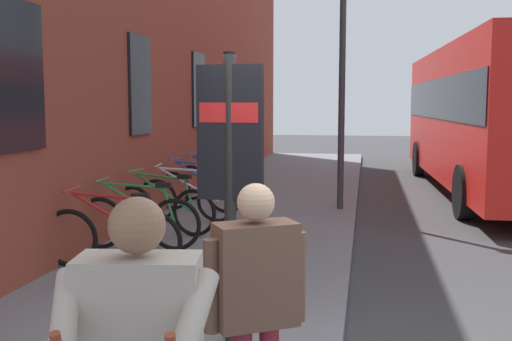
{
  "coord_description": "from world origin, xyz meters",
  "views": [
    {
      "loc": [
        -3.94,
        -0.16,
        2.11
      ],
      "look_at": [
        3.51,
        1.2,
        1.27
      ],
      "focal_mm": 42.55,
      "sensor_mm": 36.0,
      "label": 1
    }
  ],
  "objects_px": {
    "pedestrian_crossing_street": "(256,292)",
    "transit_info_sign": "(230,151)",
    "bicycle_far_end": "(138,222)",
    "bicycle_end_of_row": "(188,199)",
    "bicycle_mid_rack": "(214,182)",
    "street_lamp": "(343,47)",
    "bicycle_by_door": "(112,237)",
    "bicycle_under_window": "(199,190)",
    "city_bus": "(491,111)",
    "bicycle_beside_lamp": "(164,209)"
  },
  "relations": [
    {
      "from": "bicycle_beside_lamp",
      "to": "street_lamp",
      "type": "xyz_separation_m",
      "value": [
        2.74,
        -2.56,
        2.62
      ]
    },
    {
      "from": "transit_info_sign",
      "to": "street_lamp",
      "type": "bearing_deg",
      "value": -5.42
    },
    {
      "from": "bicycle_far_end",
      "to": "bicycle_beside_lamp",
      "type": "distance_m",
      "value": 1.04
    },
    {
      "from": "bicycle_far_end",
      "to": "bicycle_end_of_row",
      "type": "relative_size",
      "value": 1.0
    },
    {
      "from": "city_bus",
      "to": "street_lamp",
      "type": "xyz_separation_m",
      "value": [
        -3.35,
        3.3,
        1.21
      ]
    },
    {
      "from": "bicycle_under_window",
      "to": "pedestrian_crossing_street",
      "type": "bearing_deg",
      "value": -162.05
    },
    {
      "from": "bicycle_by_door",
      "to": "street_lamp",
      "type": "xyz_separation_m",
      "value": [
        4.74,
        -2.52,
        2.62
      ]
    },
    {
      "from": "bicycle_far_end",
      "to": "bicycle_beside_lamp",
      "type": "bearing_deg",
      "value": -0.54
    },
    {
      "from": "bicycle_end_of_row",
      "to": "pedestrian_crossing_street",
      "type": "distance_m",
      "value": 6.92
    },
    {
      "from": "pedestrian_crossing_street",
      "to": "street_lamp",
      "type": "distance_m",
      "value": 8.51
    },
    {
      "from": "bicycle_mid_rack",
      "to": "street_lamp",
      "type": "xyz_separation_m",
      "value": [
        -0.38,
        -2.56,
        2.62
      ]
    },
    {
      "from": "bicycle_under_window",
      "to": "bicycle_mid_rack",
      "type": "height_order",
      "value": "same"
    },
    {
      "from": "pedestrian_crossing_street",
      "to": "street_lamp",
      "type": "xyz_separation_m",
      "value": [
        8.26,
        -0.12,
        2.06
      ]
    },
    {
      "from": "bicycle_under_window",
      "to": "transit_info_sign",
      "type": "height_order",
      "value": "transit_info_sign"
    },
    {
      "from": "bicycle_by_door",
      "to": "street_lamp",
      "type": "relative_size",
      "value": 0.35
    },
    {
      "from": "bicycle_far_end",
      "to": "street_lamp",
      "type": "distance_m",
      "value": 5.27
    },
    {
      "from": "bicycle_end_of_row",
      "to": "transit_info_sign",
      "type": "relative_size",
      "value": 0.74
    },
    {
      "from": "bicycle_beside_lamp",
      "to": "bicycle_end_of_row",
      "type": "distance_m",
      "value": 0.98
    },
    {
      "from": "city_bus",
      "to": "pedestrian_crossing_street",
      "type": "bearing_deg",
      "value": 163.58
    },
    {
      "from": "bicycle_end_of_row",
      "to": "bicycle_mid_rack",
      "type": "distance_m",
      "value": 2.15
    },
    {
      "from": "street_lamp",
      "to": "transit_info_sign",
      "type": "bearing_deg",
      "value": 174.58
    },
    {
      "from": "bicycle_under_window",
      "to": "city_bus",
      "type": "height_order",
      "value": "city_bus"
    },
    {
      "from": "bicycle_under_window",
      "to": "bicycle_mid_rack",
      "type": "bearing_deg",
      "value": 0.18
    },
    {
      "from": "bicycle_end_of_row",
      "to": "bicycle_under_window",
      "type": "bearing_deg",
      "value": 4.82
    },
    {
      "from": "street_lamp",
      "to": "pedestrian_crossing_street",
      "type": "bearing_deg",
      "value": 179.17
    },
    {
      "from": "bicycle_far_end",
      "to": "transit_info_sign",
      "type": "distance_m",
      "value": 3.66
    },
    {
      "from": "bicycle_end_of_row",
      "to": "bicycle_mid_rack",
      "type": "bearing_deg",
      "value": 2.39
    },
    {
      "from": "bicycle_far_end",
      "to": "transit_info_sign",
      "type": "bearing_deg",
      "value": -145.85
    },
    {
      "from": "bicycle_by_door",
      "to": "transit_info_sign",
      "type": "distance_m",
      "value": 2.94
    },
    {
      "from": "bicycle_end_of_row",
      "to": "transit_info_sign",
      "type": "height_order",
      "value": "transit_info_sign"
    },
    {
      "from": "bicycle_far_end",
      "to": "bicycle_under_window",
      "type": "xyz_separation_m",
      "value": [
        3.03,
        -0.01,
        0.0
      ]
    },
    {
      "from": "bicycle_beside_lamp",
      "to": "transit_info_sign",
      "type": "xyz_separation_m",
      "value": [
        -3.9,
        -1.93,
        1.21
      ]
    },
    {
      "from": "city_bus",
      "to": "pedestrian_crossing_street",
      "type": "height_order",
      "value": "city_bus"
    },
    {
      "from": "transit_info_sign",
      "to": "pedestrian_crossing_street",
      "type": "xyz_separation_m",
      "value": [
        -1.62,
        -0.51,
        -0.65
      ]
    },
    {
      "from": "bicycle_by_door",
      "to": "bicycle_under_window",
      "type": "relative_size",
      "value": 1.01
    },
    {
      "from": "bicycle_under_window",
      "to": "city_bus",
      "type": "xyz_separation_m",
      "value": [
        4.1,
        -5.85,
        1.41
      ]
    },
    {
      "from": "bicycle_under_window",
      "to": "street_lamp",
      "type": "bearing_deg",
      "value": -73.67
    },
    {
      "from": "bicycle_by_door",
      "to": "bicycle_under_window",
      "type": "bearing_deg",
      "value": 0.42
    },
    {
      "from": "transit_info_sign",
      "to": "bicycle_beside_lamp",
      "type": "bearing_deg",
      "value": 26.32
    },
    {
      "from": "bicycle_far_end",
      "to": "bicycle_end_of_row",
      "type": "xyz_separation_m",
      "value": [
        2.01,
        -0.1,
        0.0
      ]
    },
    {
      "from": "bicycle_mid_rack",
      "to": "city_bus",
      "type": "relative_size",
      "value": 0.16
    },
    {
      "from": "pedestrian_crossing_street",
      "to": "transit_info_sign",
      "type": "bearing_deg",
      "value": 17.44
    },
    {
      "from": "bicycle_beside_lamp",
      "to": "bicycle_mid_rack",
      "type": "xyz_separation_m",
      "value": [
        3.12,
        -0.0,
        0.0
      ]
    },
    {
      "from": "bicycle_mid_rack",
      "to": "bicycle_by_door",
      "type": "bearing_deg",
      "value": -179.63
    },
    {
      "from": "bicycle_far_end",
      "to": "bicycle_under_window",
      "type": "bearing_deg",
      "value": -0.25
    },
    {
      "from": "bicycle_by_door",
      "to": "transit_info_sign",
      "type": "relative_size",
      "value": 0.74
    },
    {
      "from": "transit_info_sign",
      "to": "pedestrian_crossing_street",
      "type": "relative_size",
      "value": 1.54
    },
    {
      "from": "transit_info_sign",
      "to": "bicycle_mid_rack",
      "type": "bearing_deg",
      "value": 15.37
    },
    {
      "from": "bicycle_under_window",
      "to": "pedestrian_crossing_street",
      "type": "distance_m",
      "value": 7.92
    },
    {
      "from": "bicycle_by_door",
      "to": "bicycle_mid_rack",
      "type": "relative_size",
      "value": 1.02
    }
  ]
}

